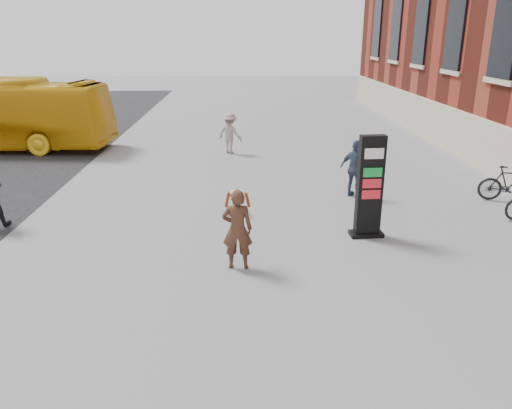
{
  "coord_description": "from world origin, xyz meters",
  "views": [
    {
      "loc": [
        0.72,
        -8.96,
        4.69
      ],
      "look_at": [
        1.07,
        1.6,
        1.06
      ],
      "focal_mm": 35.0,
      "sensor_mm": 36.0,
      "label": 1
    }
  ],
  "objects_px": {
    "pedestrian_b": "(230,133)",
    "pedestrian_c": "(356,169)",
    "info_pylon": "(370,187)",
    "bike_7": "(510,184)",
    "woman": "(237,228)"
  },
  "relations": [
    {
      "from": "pedestrian_b",
      "to": "pedestrian_c",
      "type": "bearing_deg",
      "value": 155.51
    },
    {
      "from": "woman",
      "to": "bike_7",
      "type": "distance_m",
      "value": 8.95
    },
    {
      "from": "pedestrian_c",
      "to": "bike_7",
      "type": "distance_m",
      "value": 4.48
    },
    {
      "from": "pedestrian_c",
      "to": "info_pylon",
      "type": "bearing_deg",
      "value": 123.25
    },
    {
      "from": "woman",
      "to": "bike_7",
      "type": "height_order",
      "value": "woman"
    },
    {
      "from": "pedestrian_b",
      "to": "pedestrian_c",
      "type": "distance_m",
      "value": 7.04
    },
    {
      "from": "info_pylon",
      "to": "pedestrian_b",
      "type": "xyz_separation_m",
      "value": [
        -3.46,
        8.99,
        -0.42
      ]
    },
    {
      "from": "bike_7",
      "to": "woman",
      "type": "bearing_deg",
      "value": 132.99
    },
    {
      "from": "info_pylon",
      "to": "bike_7",
      "type": "relative_size",
      "value": 1.41
    },
    {
      "from": "info_pylon",
      "to": "woman",
      "type": "relative_size",
      "value": 1.44
    },
    {
      "from": "pedestrian_b",
      "to": "pedestrian_c",
      "type": "xyz_separation_m",
      "value": [
        3.84,
        -5.9,
        0.04
      ]
    },
    {
      "from": "info_pylon",
      "to": "pedestrian_c",
      "type": "xyz_separation_m",
      "value": [
        0.39,
        3.08,
        -0.38
      ]
    },
    {
      "from": "woman",
      "to": "pedestrian_c",
      "type": "bearing_deg",
      "value": -124.6
    },
    {
      "from": "woman",
      "to": "info_pylon",
      "type": "bearing_deg",
      "value": -150.48
    },
    {
      "from": "info_pylon",
      "to": "bike_7",
      "type": "height_order",
      "value": "info_pylon"
    }
  ]
}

